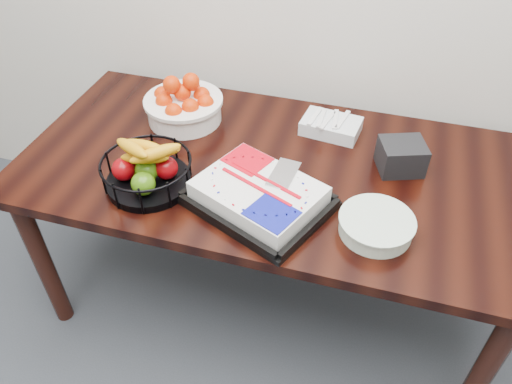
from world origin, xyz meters
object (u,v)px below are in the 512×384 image
(cake_tray, at_px, (259,195))
(plate_stack, at_px, (376,225))
(napkin_box, at_px, (401,156))
(table, at_px, (270,182))
(tangerine_bowl, at_px, (183,101))
(fruit_basket, at_px, (147,170))

(cake_tray, bearing_deg, plate_stack, -2.76)
(plate_stack, bearing_deg, cake_tray, 177.24)
(napkin_box, bearing_deg, cake_tray, -142.96)
(table, relative_size, plate_stack, 7.75)
(table, bearing_deg, tangerine_bowl, 156.31)
(table, xyz_separation_m, cake_tray, (0.02, -0.22, 0.13))
(tangerine_bowl, relative_size, plate_stack, 1.33)
(fruit_basket, height_order, napkin_box, fruit_basket)
(cake_tray, height_order, fruit_basket, fruit_basket)
(tangerine_bowl, height_order, fruit_basket, tangerine_bowl)
(table, height_order, napkin_box, napkin_box)
(plate_stack, xyz_separation_m, napkin_box, (0.05, 0.34, 0.02))
(table, distance_m, cake_tray, 0.25)
(tangerine_bowl, xyz_separation_m, plate_stack, (0.80, -0.41, -0.06))
(cake_tray, bearing_deg, table, 94.80)
(fruit_basket, xyz_separation_m, plate_stack, (0.76, -0.00, -0.04))
(fruit_basket, bearing_deg, plate_stack, -0.37)
(table, height_order, cake_tray, cake_tray)
(cake_tray, xyz_separation_m, napkin_box, (0.42, 0.32, 0.01))
(table, distance_m, fruit_basket, 0.46)
(cake_tray, bearing_deg, tangerine_bowl, 136.94)
(napkin_box, bearing_deg, table, -166.91)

